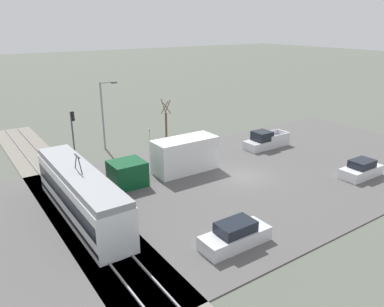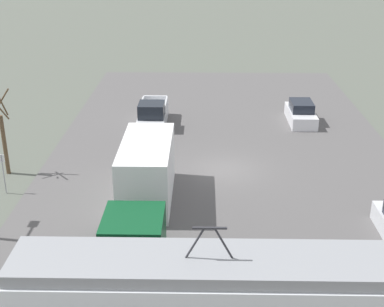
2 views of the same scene
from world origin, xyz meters
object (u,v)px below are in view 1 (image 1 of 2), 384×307
Objects in this scene: street_tree at (166,123)px; street_lamp_near_crossing at (104,111)px; traffic_light_pole at (73,129)px; sedan_car_1 at (361,170)px; sedan_car_0 at (235,236)px; box_truck at (172,159)px; pickup_truck at (266,141)px; light_rail_tram at (81,195)px; no_parking_sign at (150,137)px.

street_lamp_near_crossing is (2.00, 6.50, 1.97)m from street_tree.
street_lamp_near_crossing is at bearing -68.11° from traffic_light_pole.
sedan_car_0 is at bearing -83.17° from sedan_car_1.
street_tree is (8.55, -4.47, 0.80)m from box_truck.
pickup_truck is 1.06× the size of street_tree.
traffic_light_pole is (12.07, -3.41, 1.49)m from light_rail_tram.
sedan_car_1 is 21.52m from no_parking_sign.
sedan_car_1 is at bearing -126.51° from box_truck.
pickup_truck is 12.89m from no_parking_sign.
traffic_light_pole reaches higher than box_truck.
pickup_truck is at bearing -123.74° from street_lamp_near_crossing.
street_tree reaches higher than no_parking_sign.
traffic_light_pole is (19.10, 19.77, 2.53)m from sedan_car_1.
traffic_light_pole is at bearing 87.88° from street_tree.
traffic_light_pole is (8.94, 6.03, 1.73)m from box_truck.
traffic_light_pole is (21.09, 3.20, 2.52)m from sedan_car_0.
light_rail_tram is 12.63m from traffic_light_pole.
pickup_truck is 0.73× the size of street_lamp_near_crossing.
no_parking_sign is (10.93, -11.34, -0.39)m from light_rail_tram.
pickup_truck reaches higher than sedan_car_1.
sedan_car_1 is at bearing -153.65° from street_tree.
sedan_car_0 is at bearing 166.86° from box_truck.
sedan_car_0 is 20.51m from no_parking_sign.
box_truck reaches higher than pickup_truck.
sedan_car_0 is 22.01m from street_tree.
light_rail_tram is at bearing 164.22° from traffic_light_pole.
pickup_truck is at bearing -86.69° from box_truck.
light_rail_tram is at bearing 108.34° from box_truck.
sedan_car_0 is at bearing 129.74° from pickup_truck.
sedan_car_1 is (1.98, -16.57, -0.01)m from sedan_car_0.
light_rail_tram is 1.75× the size of street_lamp_near_crossing.
street_lamp_near_crossing is 5.61m from no_parking_sign.
no_parking_sign is (17.96, 11.84, 0.66)m from sedan_car_1.
sedan_car_1 is (-10.90, -1.08, -0.07)m from pickup_truck.
traffic_light_pole reaches higher than sedan_car_1.
box_truck reaches higher than no_parking_sign.
light_rail_tram reaches higher than no_parking_sign.
sedan_car_1 is (-7.04, -23.18, -1.04)m from light_rail_tram.
sedan_car_0 is 0.93× the size of traffic_light_pole.
street_tree reaches higher than sedan_car_0.
box_truck is at bearing 166.86° from sedan_car_0.
traffic_light_pole is at bearing -134.02° from sedan_car_1.
light_rail_tram is 18.17m from street_tree.
sedan_car_0 is at bearing 160.57° from street_tree.
sedan_car_0 is 0.63× the size of street_lamp_near_crossing.
street_tree is at bearing 160.57° from sedan_car_0.
no_parking_sign is at bearing 106.33° from street_tree.
no_parking_sign is (7.79, -1.90, -0.14)m from box_truck.
street_tree is (7.82, 8.19, 1.52)m from pickup_truck.
street_lamp_near_crossing is at bearing 10.90° from box_truck.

